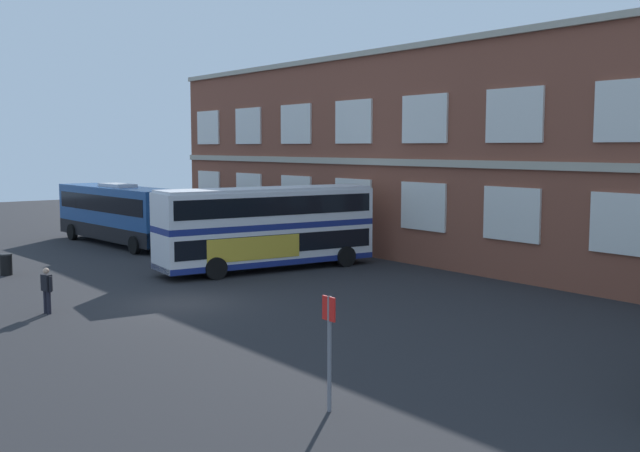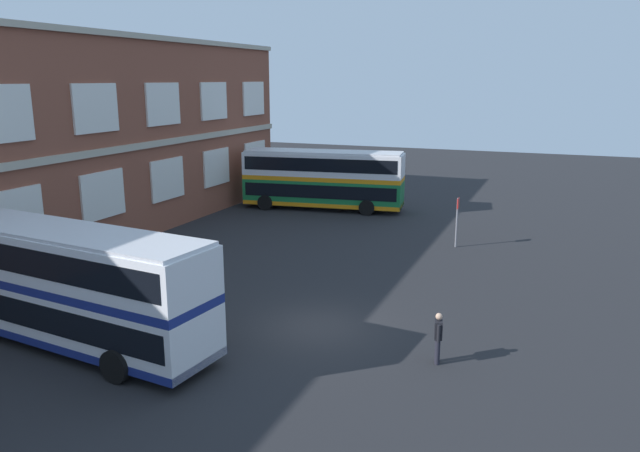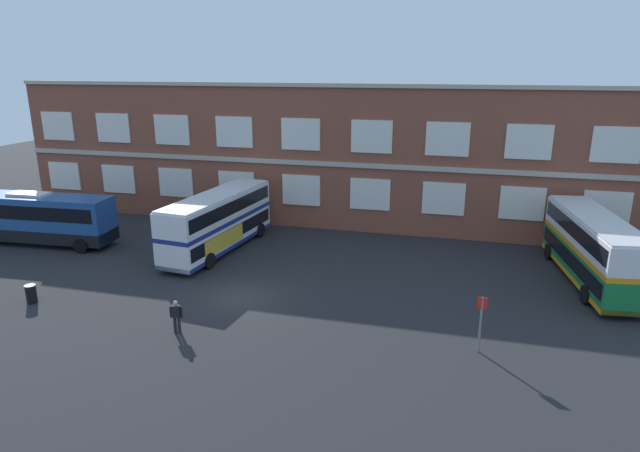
% 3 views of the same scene
% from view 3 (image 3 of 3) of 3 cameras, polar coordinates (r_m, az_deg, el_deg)
% --- Properties ---
extents(ground_plane, '(120.00, 120.00, 0.00)m').
position_cam_3_polar(ground_plane, '(32.87, -7.02, -6.06)').
color(ground_plane, '#232326').
extents(brick_terminal_building, '(49.47, 8.19, 11.27)m').
position_cam_3_polar(brick_terminal_building, '(46.22, -0.56, 7.80)').
color(brick_terminal_building, brown).
rests_on(brick_terminal_building, ground).
extents(double_decker_near, '(3.76, 11.21, 4.07)m').
position_cam_3_polar(double_decker_near, '(38.35, -10.70, 0.52)').
color(double_decker_near, silver).
rests_on(double_decker_near, ground).
extents(double_decker_middle, '(4.09, 11.25, 4.07)m').
position_cam_3_polar(double_decker_middle, '(36.08, 26.77, -2.07)').
color(double_decker_middle, '#197038').
rests_on(double_decker_middle, ground).
extents(touring_coach, '(12.14, 3.47, 3.80)m').
position_cam_3_polar(touring_coach, '(44.43, -27.96, 0.74)').
color(touring_coach, navy).
rests_on(touring_coach, ground).
extents(waiting_passenger, '(0.64, 0.33, 1.70)m').
position_cam_3_polar(waiting_passenger, '(27.56, -14.87, -9.06)').
color(waiting_passenger, black).
rests_on(waiting_passenger, ground).
extents(bus_stand_flag, '(0.44, 0.10, 2.70)m').
position_cam_3_polar(bus_stand_flag, '(25.75, 16.57, -9.37)').
color(bus_stand_flag, slate).
rests_on(bus_stand_flag, ground).
extents(station_litter_bin, '(0.60, 0.60, 1.03)m').
position_cam_3_polar(station_litter_bin, '(33.96, -28.10, -6.30)').
color(station_litter_bin, black).
rests_on(station_litter_bin, ground).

